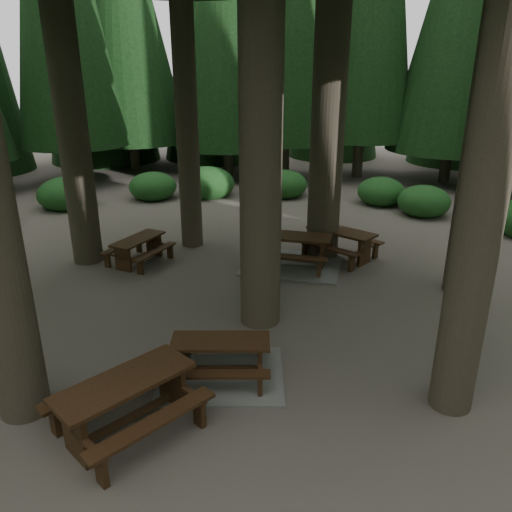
{
  "coord_description": "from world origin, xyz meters",
  "views": [
    {
      "loc": [
        1.21,
        -9.38,
        5.14
      ],
      "look_at": [
        0.66,
        1.2,
        1.1
      ],
      "focal_mm": 35.0,
      "sensor_mm": 36.0,
      "label": 1
    }
  ],
  "objects_px": {
    "picnic_table_b": "(139,246)",
    "picnic_table_c": "(293,255)",
    "picnic_table_a": "(221,364)",
    "picnic_table_d": "(341,240)",
    "picnic_table_e": "(126,397)"
  },
  "relations": [
    {
      "from": "picnic_table_c",
      "to": "picnic_table_d",
      "type": "xyz_separation_m",
      "value": [
        1.37,
        0.66,
        0.24
      ]
    },
    {
      "from": "picnic_table_b",
      "to": "picnic_table_d",
      "type": "height_order",
      "value": "picnic_table_d"
    },
    {
      "from": "picnic_table_d",
      "to": "picnic_table_a",
      "type": "bearing_deg",
      "value": -75.68
    },
    {
      "from": "picnic_table_a",
      "to": "picnic_table_d",
      "type": "relative_size",
      "value": 0.92
    },
    {
      "from": "picnic_table_b",
      "to": "picnic_table_c",
      "type": "bearing_deg",
      "value": -66.47
    },
    {
      "from": "picnic_table_b",
      "to": "picnic_table_d",
      "type": "bearing_deg",
      "value": -59.73
    },
    {
      "from": "picnic_table_a",
      "to": "picnic_table_d",
      "type": "height_order",
      "value": "picnic_table_d"
    },
    {
      "from": "picnic_table_a",
      "to": "picnic_table_b",
      "type": "height_order",
      "value": "picnic_table_a"
    },
    {
      "from": "picnic_table_b",
      "to": "picnic_table_c",
      "type": "relative_size",
      "value": 0.7
    },
    {
      "from": "picnic_table_e",
      "to": "picnic_table_d",
      "type": "bearing_deg",
      "value": 13.96
    },
    {
      "from": "picnic_table_b",
      "to": "picnic_table_e",
      "type": "relative_size",
      "value": 0.79
    },
    {
      "from": "picnic_table_a",
      "to": "picnic_table_c",
      "type": "xyz_separation_m",
      "value": [
        1.34,
        5.32,
        0.07
      ]
    },
    {
      "from": "picnic_table_c",
      "to": "picnic_table_d",
      "type": "relative_size",
      "value": 1.2
    },
    {
      "from": "picnic_table_d",
      "to": "picnic_table_b",
      "type": "bearing_deg",
      "value": -134.66
    },
    {
      "from": "picnic_table_a",
      "to": "picnic_table_d",
      "type": "bearing_deg",
      "value": 62.58
    }
  ]
}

